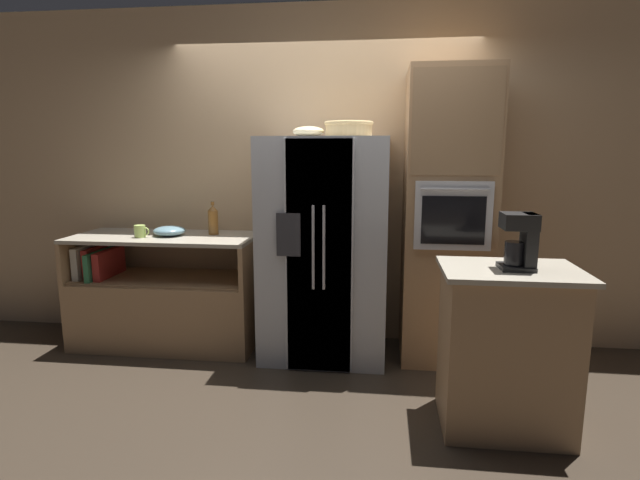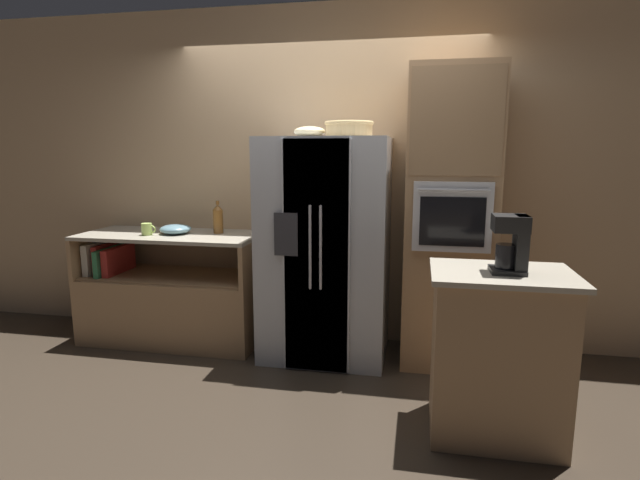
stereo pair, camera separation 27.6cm
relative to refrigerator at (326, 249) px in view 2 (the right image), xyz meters
The scene contains 12 objects.
ground_plane 0.87m from the refrigerator, 128.24° to the right, with size 20.00×20.00×0.00m, color #382D23.
wall_back 0.68m from the refrigerator, 97.48° to the left, with size 12.00×0.06×2.80m.
counter_left 1.46m from the refrigerator, behind, with size 1.51×0.66×0.94m.
refrigerator is the anchor object (origin of this frame).
wall_oven 0.97m from the refrigerator, ahead, with size 0.65×0.69×2.22m.
island_counter 1.56m from the refrigerator, 38.92° to the right, with size 0.78×0.59×0.97m.
wicker_basket 0.94m from the refrigerator, ahead, with size 0.37×0.37×0.11m.
fruit_bowl 0.91m from the refrigerator, behind, with size 0.24×0.24×0.08m.
bottle_tall 0.99m from the refrigerator, behind, with size 0.08×0.08×0.28m.
mug 1.50m from the refrigerator, behind, with size 0.12×0.09×0.10m.
mixing_bowl 1.30m from the refrigerator, behind, with size 0.26×0.26×0.08m.
coffee_maker 1.58m from the refrigerator, 38.59° to the right, with size 0.18×0.18×0.32m.
Camera 2 is at (0.76, -3.71, 1.64)m, focal length 28.00 mm.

